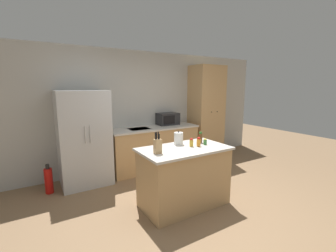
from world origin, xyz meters
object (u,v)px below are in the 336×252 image
at_px(microwave, 168,119).
at_px(fire_extinguisher, 49,180).
at_px(refrigerator, 84,138).
at_px(knife_block, 158,146).
at_px(spice_bottle_green_herb, 205,142).
at_px(spice_bottle_pale_salt, 200,138).
at_px(spice_bottle_short_red, 199,142).
at_px(spice_bottle_tall_dark, 191,143).
at_px(spice_bottle_amber_oil, 192,142).
at_px(pantry_cabinet, 206,113).
at_px(kettle, 179,138).

height_order(microwave, fire_extinguisher, microwave).
bearing_deg(refrigerator, knife_block, -68.73).
height_order(spice_bottle_green_herb, spice_bottle_pale_salt, spice_bottle_pale_salt).
bearing_deg(spice_bottle_short_red, spice_bottle_tall_dark, 154.34).
height_order(refrigerator, microwave, refrigerator).
height_order(spice_bottle_amber_oil, spice_bottle_pale_salt, spice_bottle_pale_salt).
height_order(spice_bottle_amber_oil, spice_bottle_green_herb, spice_bottle_green_herb).
relative_size(knife_block, spice_bottle_amber_oil, 3.60).
bearing_deg(spice_bottle_short_red, pantry_cabinet, 46.65).
bearing_deg(fire_extinguisher, spice_bottle_amber_oil, -35.18).
height_order(pantry_cabinet, spice_bottle_short_red, pantry_cabinet).
distance_m(spice_bottle_green_herb, fire_extinguisher, 2.76).
bearing_deg(knife_block, refrigerator, 111.27).
xyz_separation_m(pantry_cabinet, spice_bottle_pale_salt, (-1.49, -1.59, -0.17)).
distance_m(microwave, spice_bottle_amber_oil, 1.81).
relative_size(spice_bottle_pale_salt, kettle, 0.83).
bearing_deg(kettle, spice_bottle_green_herb, -34.08).
bearing_deg(kettle, refrigerator, 129.84).
relative_size(refrigerator, spice_bottle_amber_oil, 20.71).
relative_size(pantry_cabinet, spice_bottle_pale_salt, 12.99).
relative_size(spice_bottle_tall_dark, spice_bottle_amber_oil, 1.48).
bearing_deg(kettle, microwave, 64.31).
xyz_separation_m(microwave, kettle, (-0.77, -1.60, -0.06)).
height_order(pantry_cabinet, fire_extinguisher, pantry_cabinet).
height_order(spice_bottle_short_red, spice_bottle_pale_salt, spice_bottle_pale_salt).
relative_size(knife_block, spice_bottle_pale_salt, 1.70).
bearing_deg(microwave, spice_bottle_green_herb, -102.87).
bearing_deg(spice_bottle_tall_dark, microwave, 69.61).
xyz_separation_m(spice_bottle_short_red, fire_extinguisher, (-2.02, 1.56, -0.75)).
distance_m(knife_block, spice_bottle_amber_oil, 0.72).
bearing_deg(spice_bottle_amber_oil, spice_bottle_green_herb, -37.30).
distance_m(spice_bottle_short_red, spice_bottle_pale_salt, 0.23).
bearing_deg(knife_block, spice_bottle_short_red, 0.42).
bearing_deg(knife_block, spice_bottle_pale_salt, 10.46).
relative_size(spice_bottle_green_herb, spice_bottle_pale_salt, 0.52).
xyz_separation_m(refrigerator, kettle, (1.18, -1.41, 0.13)).
distance_m(spice_bottle_short_red, spice_bottle_amber_oil, 0.16).
distance_m(pantry_cabinet, kettle, 2.38).
height_order(spice_bottle_pale_salt, kettle, kettle).
xyz_separation_m(pantry_cabinet, spice_bottle_green_herb, (-1.50, -1.73, -0.21)).
relative_size(spice_bottle_short_red, kettle, 0.64).
bearing_deg(knife_block, spice_bottle_amber_oil, 12.78).
relative_size(spice_bottle_amber_oil, kettle, 0.39).
relative_size(knife_block, fire_extinguisher, 0.59).
height_order(microwave, spice_bottle_tall_dark, microwave).
bearing_deg(spice_bottle_green_herb, refrigerator, 132.82).
xyz_separation_m(spice_bottle_tall_dark, spice_bottle_green_herb, (0.25, -0.02, -0.01)).
bearing_deg(spice_bottle_short_red, spice_bottle_pale_salt, 44.12).
bearing_deg(spice_bottle_pale_salt, spice_bottle_amber_oil, -178.74).
height_order(microwave, spice_bottle_short_red, microwave).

